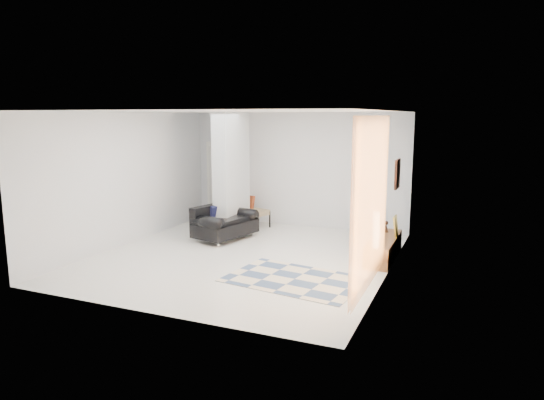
% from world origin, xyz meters
% --- Properties ---
extents(floor, '(6.00, 6.00, 0.00)m').
position_xyz_m(floor, '(0.00, 0.00, 0.00)').
color(floor, white).
rests_on(floor, ground).
extents(ceiling, '(6.00, 6.00, 0.00)m').
position_xyz_m(ceiling, '(0.00, 0.00, 2.80)').
color(ceiling, white).
rests_on(ceiling, wall_back).
extents(wall_back, '(6.00, 0.00, 6.00)m').
position_xyz_m(wall_back, '(0.00, 3.00, 1.40)').
color(wall_back, white).
rests_on(wall_back, ground).
extents(wall_front, '(6.00, 0.00, 6.00)m').
position_xyz_m(wall_front, '(0.00, -3.00, 1.40)').
color(wall_front, white).
rests_on(wall_front, ground).
extents(wall_left, '(0.00, 6.00, 6.00)m').
position_xyz_m(wall_left, '(-2.75, 0.00, 1.40)').
color(wall_left, white).
rests_on(wall_left, ground).
extents(wall_right, '(0.00, 6.00, 6.00)m').
position_xyz_m(wall_right, '(2.75, 0.00, 1.40)').
color(wall_right, white).
rests_on(wall_right, ground).
extents(partition_column, '(0.35, 1.20, 2.80)m').
position_xyz_m(partition_column, '(-1.10, 1.60, 1.40)').
color(partition_column, silver).
rests_on(partition_column, floor).
extents(hallway_door, '(0.85, 0.06, 2.04)m').
position_xyz_m(hallway_door, '(-2.10, 2.96, 1.02)').
color(hallway_door, white).
rests_on(hallway_door, floor).
extents(curtain, '(0.00, 2.55, 2.55)m').
position_xyz_m(curtain, '(2.67, -1.15, 1.45)').
color(curtain, orange).
rests_on(curtain, wall_right).
extents(wall_art, '(0.04, 0.45, 0.55)m').
position_xyz_m(wall_art, '(2.72, 0.93, 1.65)').
color(wall_art, '#32160D').
rests_on(wall_art, wall_right).
extents(media_console, '(0.45, 1.71, 0.80)m').
position_xyz_m(media_console, '(2.52, 0.93, 0.21)').
color(media_console, brown).
rests_on(media_console, floor).
extents(loveseat, '(1.15, 1.58, 0.76)m').
position_xyz_m(loveseat, '(-1.06, 1.09, 0.36)').
color(loveseat, silver).
rests_on(loveseat, floor).
extents(daybed, '(1.79, 1.20, 0.77)m').
position_xyz_m(daybed, '(-1.42, 2.49, 0.42)').
color(daybed, black).
rests_on(daybed, floor).
extents(area_rug, '(2.41, 1.77, 0.01)m').
position_xyz_m(area_rug, '(1.36, -0.90, 0.01)').
color(area_rug, beige).
rests_on(area_rug, floor).
extents(cylinder_lamp, '(0.12, 0.12, 0.65)m').
position_xyz_m(cylinder_lamp, '(2.50, 0.19, 0.72)').
color(cylinder_lamp, white).
rests_on(cylinder_lamp, media_console).
extents(bronze_figurine, '(0.13, 0.13, 0.23)m').
position_xyz_m(bronze_figurine, '(2.47, 1.44, 0.51)').
color(bronze_figurine, black).
rests_on(bronze_figurine, media_console).
extents(vase, '(0.19, 0.19, 0.18)m').
position_xyz_m(vase, '(2.47, 0.75, 0.49)').
color(vase, silver).
rests_on(vase, media_console).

